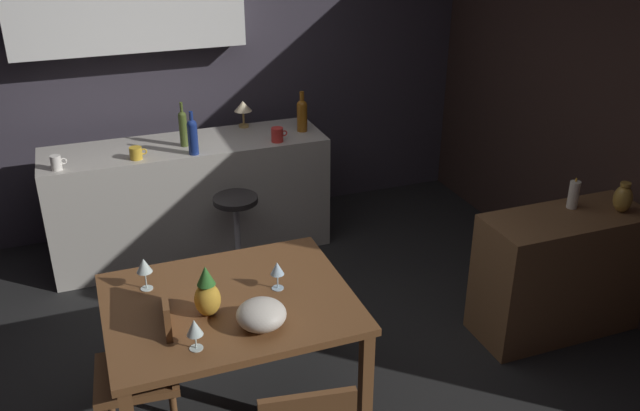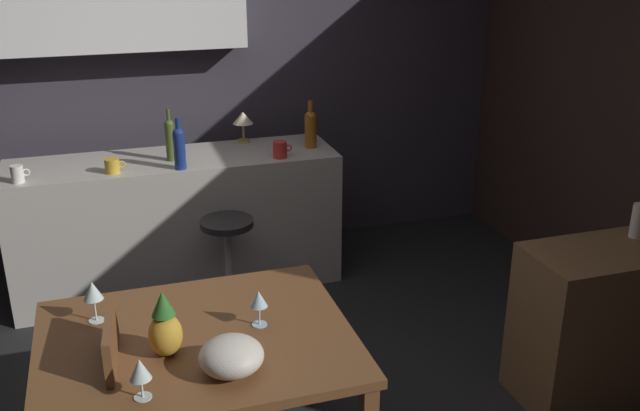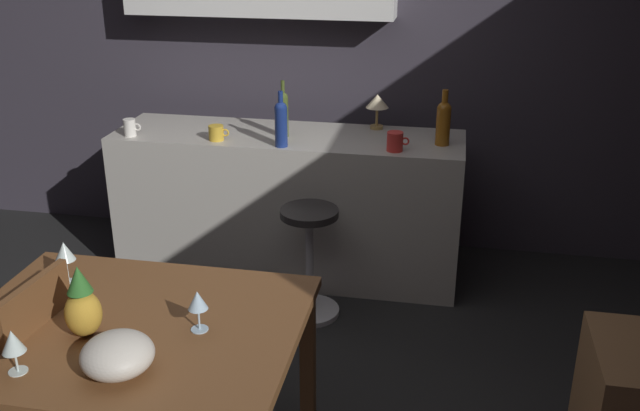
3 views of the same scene
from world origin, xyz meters
name	(u,v)px [view 3 (image 3 of 3)]	position (x,y,z in m)	size (l,w,h in m)	color
wall_kitchen_back	(302,32)	(-0.06, 2.08, 1.41)	(5.20, 0.33, 2.60)	#38333D
dining_table	(131,344)	(-0.17, -0.43, 0.66)	(1.25, 0.99, 0.74)	brown
kitchen_counter	(289,204)	(-0.03, 1.51, 0.45)	(2.10, 0.60, 0.90)	#B2ADA3
chair_near_window	(23,375)	(-0.61, -0.48, 0.50)	(0.43, 0.43, 0.92)	brown
bar_stool	(310,259)	(0.21, 0.99, 0.34)	(0.34, 0.34, 0.64)	#262323
wine_glass_left	(198,302)	(0.09, -0.41, 0.86)	(0.07, 0.07, 0.16)	silver
wine_glass_right	(65,252)	(-0.55, -0.17, 0.88)	(0.08, 0.08, 0.18)	silver
wine_glass_center	(13,342)	(-0.41, -0.76, 0.85)	(0.08, 0.08, 0.16)	silver
pineapple_centerpiece	(82,306)	(-0.30, -0.51, 0.86)	(0.13, 0.13, 0.27)	gold
fruit_bowl	(117,355)	(-0.08, -0.70, 0.81)	(0.24, 0.24, 0.13)	beige
wine_bottle_cobalt	(281,122)	(-0.01, 1.27, 1.04)	(0.07, 0.07, 0.32)	navy
wine_bottle_olive	(283,112)	(-0.04, 1.46, 1.05)	(0.06, 0.06, 0.33)	#475623
wine_bottle_amber	(443,121)	(0.88, 1.47, 1.04)	(0.08, 0.08, 0.32)	#8C5114
cup_white	(130,128)	(-0.94, 1.30, 0.95)	(0.11, 0.07, 0.10)	white
cup_red	(395,142)	(0.63, 1.31, 0.95)	(0.13, 0.09, 0.11)	red
cup_mustard	(216,133)	(-0.41, 1.32, 0.94)	(0.12, 0.09, 0.09)	gold
counter_lamp	(377,103)	(0.48, 1.73, 1.06)	(0.14, 0.14, 0.21)	#A58447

